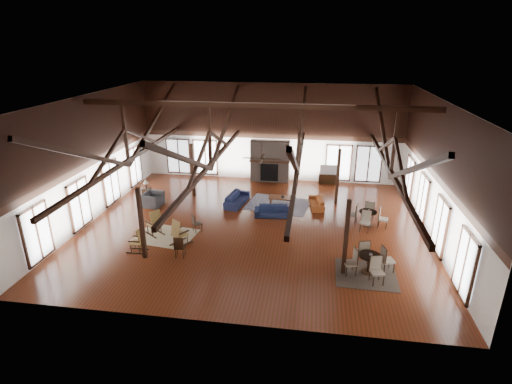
# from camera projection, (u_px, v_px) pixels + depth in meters

# --- Properties ---
(floor) EXTENTS (16.00, 16.00, 0.00)m
(floor) POSITION_uv_depth(u_px,v_px,m) (254.00, 226.00, 19.14)
(floor) COLOR maroon
(floor) RESTS_ON ground
(ceiling) EXTENTS (16.00, 14.00, 0.02)m
(ceiling) POSITION_uv_depth(u_px,v_px,m) (254.00, 100.00, 16.98)
(ceiling) COLOR black
(ceiling) RESTS_ON wall_back
(wall_back) EXTENTS (16.00, 0.02, 6.00)m
(wall_back) POSITION_uv_depth(u_px,v_px,m) (271.00, 133.00, 24.52)
(wall_back) COLOR white
(wall_back) RESTS_ON floor
(wall_front) EXTENTS (16.00, 0.02, 6.00)m
(wall_front) POSITION_uv_depth(u_px,v_px,m) (217.00, 238.00, 11.60)
(wall_front) COLOR white
(wall_front) RESTS_ON floor
(wall_left) EXTENTS (0.02, 14.00, 6.00)m
(wall_left) POSITION_uv_depth(u_px,v_px,m) (89.00, 160.00, 19.15)
(wall_left) COLOR white
(wall_left) RESTS_ON floor
(wall_right) EXTENTS (0.02, 14.00, 6.00)m
(wall_right) POSITION_uv_depth(u_px,v_px,m) (439.00, 175.00, 16.97)
(wall_right) COLOR white
(wall_right) RESTS_ON floor
(roof_truss) EXTENTS (15.60, 14.07, 3.14)m
(roof_truss) POSITION_uv_depth(u_px,v_px,m) (254.00, 145.00, 17.69)
(roof_truss) COLOR black
(roof_truss) RESTS_ON wall_back
(post_grid) EXTENTS (8.16, 7.16, 3.05)m
(post_grid) POSITION_uv_depth(u_px,v_px,m) (254.00, 197.00, 18.59)
(post_grid) COLOR black
(post_grid) RESTS_ON floor
(fireplace) EXTENTS (2.50, 0.69, 2.60)m
(fireplace) POSITION_uv_depth(u_px,v_px,m) (270.00, 161.00, 24.83)
(fireplace) COLOR #756659
(fireplace) RESTS_ON floor
(ceiling_fan) EXTENTS (1.60, 1.60, 0.75)m
(ceiling_fan) POSITION_uv_depth(u_px,v_px,m) (262.00, 158.00, 16.80)
(ceiling_fan) COLOR black
(ceiling_fan) RESTS_ON roof_truss
(sofa_navy_front) EXTENTS (1.94, 0.93, 0.55)m
(sofa_navy_front) POSITION_uv_depth(u_px,v_px,m) (273.00, 211.00, 20.18)
(sofa_navy_front) COLOR #182142
(sofa_navy_front) RESTS_ON floor
(sofa_navy_left) EXTENTS (2.17, 1.14, 0.60)m
(sofa_navy_left) POSITION_uv_depth(u_px,v_px,m) (237.00, 199.00, 21.63)
(sofa_navy_left) COLOR #161D3E
(sofa_navy_left) RESTS_ON floor
(sofa_orange) EXTENTS (1.74, 0.89, 0.49)m
(sofa_orange) POSITION_uv_depth(u_px,v_px,m) (316.00, 202.00, 21.30)
(sofa_orange) COLOR #AA5121
(sofa_orange) RESTS_ON floor
(coffee_table) EXTENTS (1.32, 0.71, 0.49)m
(coffee_table) POSITION_uv_depth(u_px,v_px,m) (281.00, 198.00, 21.39)
(coffee_table) COLOR brown
(coffee_table) RESTS_ON floor
(vase) EXTENTS (0.17, 0.17, 0.18)m
(vase) POSITION_uv_depth(u_px,v_px,m) (283.00, 196.00, 21.25)
(vase) COLOR #B2B2B2
(vase) RESTS_ON coffee_table
(armchair) EXTENTS (1.20, 1.07, 0.71)m
(armchair) POSITION_uv_depth(u_px,v_px,m) (153.00, 199.00, 21.44)
(armchair) COLOR #2D2D2F
(armchair) RESTS_ON floor
(side_table_lamp) EXTENTS (0.42, 0.42, 1.08)m
(side_table_lamp) POSITION_uv_depth(u_px,v_px,m) (147.00, 191.00, 22.49)
(side_table_lamp) COLOR black
(side_table_lamp) RESTS_ON floor
(rocking_chair_a) EXTENTS (1.06, 0.96, 1.22)m
(rocking_chair_a) POSITION_uv_depth(u_px,v_px,m) (155.00, 223.00, 18.15)
(rocking_chair_a) COLOR olive
(rocking_chair_a) RESTS_ON floor
(rocking_chair_b) EXTENTS (0.90, 1.03, 1.18)m
(rocking_chair_b) POSITION_uv_depth(u_px,v_px,m) (178.00, 233.00, 17.25)
(rocking_chair_b) COLOR olive
(rocking_chair_b) RESTS_ON floor
(rocking_chair_c) EXTENTS (0.84, 0.48, 1.09)m
(rocking_chair_c) POSITION_uv_depth(u_px,v_px,m) (139.00, 241.00, 16.71)
(rocking_chair_c) COLOR olive
(rocking_chair_c) RESTS_ON floor
(side_chair_a) EXTENTS (0.52, 0.52, 0.88)m
(side_chair_a) POSITION_uv_depth(u_px,v_px,m) (195.00, 222.00, 18.44)
(side_chair_a) COLOR black
(side_chair_a) RESTS_ON floor
(side_chair_b) EXTENTS (0.43, 0.43, 0.94)m
(side_chair_b) POSITION_uv_depth(u_px,v_px,m) (179.00, 246.00, 16.25)
(side_chair_b) COLOR black
(side_chair_b) RESTS_ON floor
(cafe_table_near) EXTENTS (2.04, 2.04, 1.04)m
(cafe_table_near) POSITION_uv_depth(u_px,v_px,m) (369.00, 260.00, 15.22)
(cafe_table_near) COLOR black
(cafe_table_near) RESTS_ON floor
(cafe_table_far) EXTENTS (1.96, 1.96, 1.00)m
(cafe_table_far) POSITION_uv_depth(u_px,v_px,m) (368.00, 216.00, 19.10)
(cafe_table_far) COLOR black
(cafe_table_far) RESTS_ON floor
(cup_near) EXTENTS (0.14, 0.14, 0.10)m
(cup_near) POSITION_uv_depth(u_px,v_px,m) (371.00, 255.00, 15.06)
(cup_near) COLOR #B2B2B2
(cup_near) RESTS_ON cafe_table_near
(cup_far) EXTENTS (0.15, 0.15, 0.09)m
(cup_far) POSITION_uv_depth(u_px,v_px,m) (369.00, 211.00, 18.98)
(cup_far) COLOR #B2B2B2
(cup_far) RESTS_ON cafe_table_far
(tv_console) EXTENTS (1.21, 0.45, 0.61)m
(tv_console) POSITION_uv_depth(u_px,v_px,m) (328.00, 179.00, 24.76)
(tv_console) COLOR black
(tv_console) RESTS_ON floor
(television) EXTENTS (1.06, 0.21, 0.60)m
(television) POSITION_uv_depth(u_px,v_px,m) (329.00, 169.00, 24.55)
(television) COLOR #B2B2B2
(television) RESTS_ON tv_console
(rug_tan) EXTENTS (2.87, 2.39, 0.01)m
(rug_tan) POSITION_uv_depth(u_px,v_px,m) (165.00, 236.00, 18.23)
(rug_tan) COLOR tan
(rug_tan) RESTS_ON floor
(rug_navy) EXTENTS (3.63, 2.97, 0.01)m
(rug_navy) POSITION_uv_depth(u_px,v_px,m) (278.00, 204.00, 21.67)
(rug_navy) COLOR #181A43
(rug_navy) RESTS_ON floor
(rug_dark) EXTENTS (2.34, 2.14, 0.01)m
(rug_dark) POSITION_uv_depth(u_px,v_px,m) (366.00, 274.00, 15.25)
(rug_dark) COLOR black
(rug_dark) RESTS_ON floor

